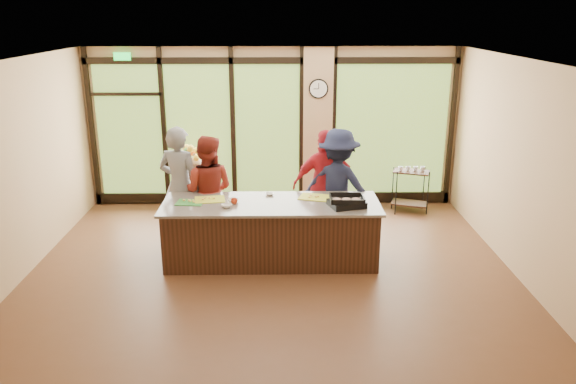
{
  "coord_description": "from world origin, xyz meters",
  "views": [
    {
      "loc": [
        0.13,
        -7.5,
        3.6
      ],
      "look_at": [
        0.25,
        0.4,
        1.05
      ],
      "focal_mm": 35.0,
      "sensor_mm": 36.0,
      "label": 1
    }
  ],
  "objects_px": {
    "roasting_pan": "(347,204)",
    "bar_cart": "(410,185)",
    "cook_right": "(338,186)",
    "flower_stand": "(196,192)",
    "cook_left": "(180,186)",
    "island_base": "(271,233)"
  },
  "relations": [
    {
      "from": "roasting_pan",
      "to": "bar_cart",
      "type": "bearing_deg",
      "value": 40.44
    },
    {
      "from": "roasting_pan",
      "to": "bar_cart",
      "type": "height_order",
      "value": "roasting_pan"
    },
    {
      "from": "island_base",
      "to": "flower_stand",
      "type": "height_order",
      "value": "island_base"
    },
    {
      "from": "cook_left",
      "to": "cook_right",
      "type": "bearing_deg",
      "value": -158.78
    },
    {
      "from": "island_base",
      "to": "flower_stand",
      "type": "xyz_separation_m",
      "value": [
        -1.42,
        2.12,
        -0.02
      ]
    },
    {
      "from": "cook_left",
      "to": "flower_stand",
      "type": "bearing_deg",
      "value": -71.6
    },
    {
      "from": "cook_right",
      "to": "roasting_pan",
      "type": "bearing_deg",
      "value": 114.87
    },
    {
      "from": "cook_right",
      "to": "flower_stand",
      "type": "distance_m",
      "value": 2.87
    },
    {
      "from": "cook_left",
      "to": "cook_right",
      "type": "xyz_separation_m",
      "value": [
        2.52,
        0.08,
        -0.04
      ]
    },
    {
      "from": "cook_left",
      "to": "flower_stand",
      "type": "height_order",
      "value": "cook_left"
    },
    {
      "from": "cook_left",
      "to": "roasting_pan",
      "type": "height_order",
      "value": "cook_left"
    },
    {
      "from": "cook_right",
      "to": "roasting_pan",
      "type": "height_order",
      "value": "cook_right"
    },
    {
      "from": "cook_left",
      "to": "flower_stand",
      "type": "distance_m",
      "value": 1.52
    },
    {
      "from": "island_base",
      "to": "flower_stand",
      "type": "bearing_deg",
      "value": 123.95
    },
    {
      "from": "cook_left",
      "to": "bar_cart",
      "type": "height_order",
      "value": "cook_left"
    },
    {
      "from": "cook_right",
      "to": "roasting_pan",
      "type": "relative_size",
      "value": 3.83
    },
    {
      "from": "cook_right",
      "to": "flower_stand",
      "type": "relative_size",
      "value": 2.2
    },
    {
      "from": "cook_right",
      "to": "roasting_pan",
      "type": "distance_m",
      "value": 0.95
    },
    {
      "from": "island_base",
      "to": "flower_stand",
      "type": "relative_size",
      "value": 3.68
    },
    {
      "from": "roasting_pan",
      "to": "cook_left",
      "type": "bearing_deg",
      "value": 144.01
    },
    {
      "from": "cook_left",
      "to": "cook_right",
      "type": "relative_size",
      "value": 1.04
    },
    {
      "from": "flower_stand",
      "to": "cook_right",
      "type": "bearing_deg",
      "value": -4.43
    }
  ]
}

